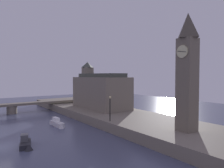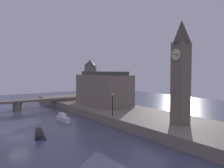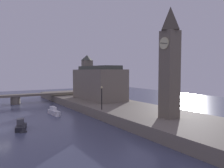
{
  "view_description": "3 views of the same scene",
  "coord_description": "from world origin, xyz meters",
  "px_view_note": "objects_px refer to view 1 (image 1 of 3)",
  "views": [
    {
      "loc": [
        27.59,
        -3.55,
        8.49
      ],
      "look_at": [
        -2.23,
        17.56,
        7.0
      ],
      "focal_mm": 34.03,
      "sensor_mm": 36.0,
      "label": 1
    },
    {
      "loc": [
        33.26,
        -7.63,
        9.3
      ],
      "look_at": [
        1.78,
        14.26,
        6.96
      ],
      "focal_mm": 37.91,
      "sensor_mm": 36.0,
      "label": 2
    },
    {
      "loc": [
        32.34,
        -2.57,
        7.84
      ],
      "look_at": [
        1.38,
        16.63,
        5.64
      ],
      "focal_mm": 35.46,
      "sensor_mm": 36.0,
      "label": 3
    }
  ],
  "objects_px": {
    "parliament_hall": "(100,91)",
    "clock_tower": "(187,70)",
    "streetlamp": "(110,105)",
    "boat_barge_dark": "(26,144)",
    "boat_ferry_white": "(58,123)"
  },
  "relations": [
    {
      "from": "parliament_hall",
      "to": "clock_tower",
      "type": "bearing_deg",
      "value": -3.48
    },
    {
      "from": "parliament_hall",
      "to": "streetlamp",
      "type": "height_order",
      "value": "parliament_hall"
    },
    {
      "from": "boat_barge_dark",
      "to": "streetlamp",
      "type": "bearing_deg",
      "value": 92.32
    },
    {
      "from": "parliament_hall",
      "to": "boat_barge_dark",
      "type": "distance_m",
      "value": 22.9
    },
    {
      "from": "clock_tower",
      "to": "boat_ferry_white",
      "type": "distance_m",
      "value": 22.07
    },
    {
      "from": "streetlamp",
      "to": "boat_ferry_white",
      "type": "distance_m",
      "value": 9.76
    },
    {
      "from": "streetlamp",
      "to": "clock_tower",
      "type": "bearing_deg",
      "value": 23.59
    },
    {
      "from": "streetlamp",
      "to": "boat_ferry_white",
      "type": "height_order",
      "value": "streetlamp"
    },
    {
      "from": "streetlamp",
      "to": "boat_barge_dark",
      "type": "distance_m",
      "value": 12.91
    },
    {
      "from": "streetlamp",
      "to": "boat_barge_dark",
      "type": "bearing_deg",
      "value": -87.68
    },
    {
      "from": "boat_barge_dark",
      "to": "clock_tower",
      "type": "bearing_deg",
      "value": 59.81
    },
    {
      "from": "boat_ferry_white",
      "to": "boat_barge_dark",
      "type": "bearing_deg",
      "value": -41.41
    },
    {
      "from": "boat_barge_dark",
      "to": "boat_ferry_white",
      "type": "xyz_separation_m",
      "value": [
        -7.73,
        6.82,
        0.05
      ]
    },
    {
      "from": "streetlamp",
      "to": "boat_barge_dark",
      "type": "height_order",
      "value": "streetlamp"
    },
    {
      "from": "streetlamp",
      "to": "boat_ferry_white",
      "type": "bearing_deg",
      "value": -142.16
    }
  ]
}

